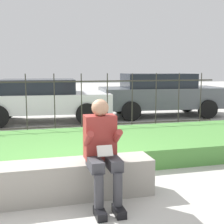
# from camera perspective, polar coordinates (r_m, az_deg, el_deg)

# --- Properties ---
(ground_plane) EXTENTS (60.00, 60.00, 0.00)m
(ground_plane) POSITION_cam_1_polar(r_m,az_deg,el_deg) (4.19, -6.45, -15.10)
(ground_plane) COLOR #B2AFA8
(stone_bench) EXTENTS (2.38, 0.46, 0.47)m
(stone_bench) POSITION_cam_1_polar(r_m,az_deg,el_deg) (4.09, -9.42, -12.56)
(stone_bench) COLOR gray
(stone_bench) RESTS_ON ground_plane
(person_seated_reader) EXTENTS (0.42, 0.73, 1.27)m
(person_seated_reader) POSITION_cam_1_polar(r_m,az_deg,el_deg) (3.77, -1.84, -6.49)
(person_seated_reader) COLOR black
(person_seated_reader) RESTS_ON ground_plane
(grass_berm) EXTENTS (10.05, 2.31, 0.33)m
(grass_berm) POSITION_cam_1_polar(r_m,az_deg,el_deg) (5.89, -9.16, -6.62)
(grass_berm) COLOR #4C893D
(grass_berm) RESTS_ON ground_plane
(iron_fence) EXTENTS (8.05, 0.03, 1.52)m
(iron_fence) POSITION_cam_1_polar(r_m,az_deg,el_deg) (7.20, -10.45, 1.17)
(iron_fence) COLOR #332D28
(iron_fence) RESTS_ON ground_plane
(car_parked_right) EXTENTS (4.29, 2.11, 1.46)m
(car_parked_right) POSITION_cam_1_polar(r_m,az_deg,el_deg) (10.86, 8.89, 3.34)
(car_parked_right) COLOR #4C5156
(car_parked_right) RESTS_ON ground_plane
(car_parked_center) EXTENTS (4.12, 2.21, 1.30)m
(car_parked_center) POSITION_cam_1_polar(r_m,az_deg,el_deg) (9.81, -12.61, 2.40)
(car_parked_center) COLOR silver
(car_parked_center) RESTS_ON ground_plane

